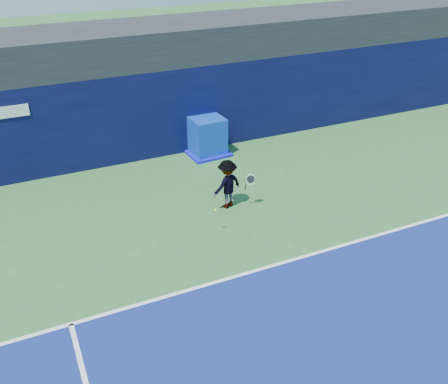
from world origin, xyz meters
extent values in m
plane|color=#30662E|center=(0.00, 0.00, 0.00)|extent=(80.00, 80.00, 0.00)
cube|color=white|center=(0.00, 3.00, 0.01)|extent=(24.00, 0.10, 0.01)
cube|color=black|center=(0.00, 11.50, 3.60)|extent=(36.00, 3.00, 1.20)
cube|color=#090B32|center=(0.00, 10.50, 1.50)|extent=(36.00, 1.00, 3.00)
cube|color=#0C30A8|center=(0.81, 9.64, 0.67)|extent=(1.19, 1.19, 1.33)
cube|color=#0D0DBF|center=(0.81, 9.64, 0.04)|extent=(1.49, 1.49, 0.09)
imported|color=white|center=(-0.05, 6.01, 0.73)|extent=(1.07, 0.80, 1.46)
cylinder|color=black|center=(0.40, 5.76, 0.65)|extent=(0.07, 0.13, 0.23)
torus|color=silver|center=(0.54, 5.71, 0.90)|extent=(0.27, 0.15, 0.26)
cylinder|color=black|center=(0.54, 5.71, 0.90)|extent=(0.23, 0.12, 0.22)
sphere|color=#D4F71B|center=(-0.90, 4.89, 0.71)|extent=(0.07, 0.07, 0.07)
camera|label=1|loc=(-5.23, -5.32, 7.52)|focal=40.00mm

